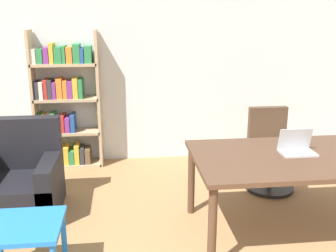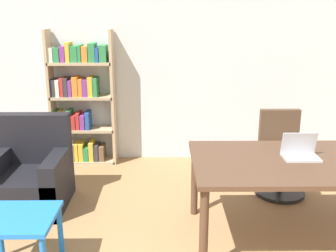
# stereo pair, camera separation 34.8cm
# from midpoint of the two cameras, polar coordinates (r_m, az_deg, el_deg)

# --- Properties ---
(wall_back) EXTENTS (8.00, 0.06, 2.70)m
(wall_back) POSITION_cam_midpoint_polar(r_m,az_deg,el_deg) (5.34, -2.64, 9.28)
(wall_back) COLOR silver
(wall_back) RESTS_ON ground_plane
(desk) EXTENTS (1.88, 1.07, 0.76)m
(desk) POSITION_cam_midpoint_polar(r_m,az_deg,el_deg) (3.65, 15.80, -5.28)
(desk) COLOR #4C3323
(desk) RESTS_ON ground_plane
(laptop) EXTENTS (0.31, 0.21, 0.22)m
(laptop) POSITION_cam_midpoint_polar(r_m,az_deg,el_deg) (3.66, 15.62, -3.09)
(laptop) COLOR #B2B2B7
(laptop) RESTS_ON desk
(office_chair) EXTENTS (0.56, 0.56, 0.94)m
(office_chair) POSITION_cam_midpoint_polar(r_m,az_deg,el_deg) (4.66, 12.47, -3.97)
(office_chair) COLOR black
(office_chair) RESTS_ON ground_plane
(side_table_blue) EXTENTS (0.57, 0.52, 0.50)m
(side_table_blue) POSITION_cam_midpoint_polar(r_m,az_deg,el_deg) (3.22, -23.38, -14.28)
(side_table_blue) COLOR blue
(side_table_blue) RESTS_ON ground_plane
(armchair) EXTENTS (0.79, 0.78, 0.94)m
(armchair) POSITION_cam_midpoint_polar(r_m,az_deg,el_deg) (4.37, -22.85, -7.88)
(armchair) COLOR black
(armchair) RESTS_ON ground_plane
(bookshelf) EXTENTS (0.85, 0.28, 1.79)m
(bookshelf) POSITION_cam_midpoint_polar(r_m,az_deg,el_deg) (5.31, -16.74, 2.84)
(bookshelf) COLOR tan
(bookshelf) RESTS_ON ground_plane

